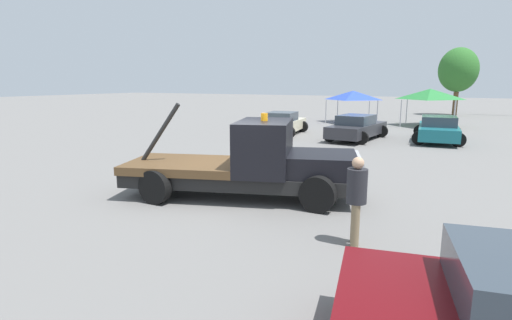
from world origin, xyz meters
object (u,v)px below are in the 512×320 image
tree_left (458,70)px  traffic_cone (299,171)px  tow_truck (253,164)px  canopy_tent_blue (353,95)px  person_near_truck (357,195)px  parked_car_charcoal (357,128)px  parked_car_cream (282,124)px  parked_car_teal (438,129)px  canopy_tent_green (430,94)px

tree_left → traffic_cone: bearing=-97.6°
tow_truck → canopy_tent_blue: 21.55m
person_near_truck → traffic_cone: person_near_truck is taller
tree_left → parked_car_charcoal: bearing=-102.2°
tow_truck → parked_car_cream: tow_truck is taller
parked_car_charcoal → person_near_truck: bearing=-159.7°
tree_left → traffic_cone: tree_left is taller
canopy_tent_blue → person_near_truck: bearing=-76.1°
parked_car_teal → canopy_tent_green: size_ratio=1.45×
parked_car_cream → tree_left: 22.26m
parked_car_cream → parked_car_teal: bearing=-88.9°
person_near_truck → canopy_tent_green: size_ratio=0.51×
parked_car_charcoal → tree_left: bearing=-4.9°
tow_truck → parked_car_cream: size_ratio=1.39×
person_near_truck → tree_left: tree_left is taller
parked_car_teal → tree_left: 19.35m
tree_left → canopy_tent_green: bearing=-97.6°
parked_car_cream → parked_car_charcoal: same height
parked_car_cream → parked_car_teal: (8.33, 1.12, 0.00)m
tree_left → parked_car_teal: bearing=-91.4°
parked_car_charcoal → tree_left: tree_left is taller
parked_car_cream → parked_car_charcoal: size_ratio=0.95×
tow_truck → canopy_tent_green: canopy_tent_green is taller
parked_car_teal → canopy_tent_blue: (-6.41, 7.94, 1.41)m
parked_car_teal → canopy_tent_green: 8.06m
person_near_truck → canopy_tent_blue: canopy_tent_blue is taller
canopy_tent_green → parked_car_cream: bearing=-129.2°
canopy_tent_blue → parked_car_cream: bearing=-101.9°
tow_truck → person_near_truck: tow_truck is taller
person_near_truck → tree_left: size_ratio=0.28×
parked_car_cream → tree_left: tree_left is taller
tow_truck → canopy_tent_blue: (-2.56, 21.37, 1.16)m
parked_car_charcoal → parked_car_cream: bearing=95.8°
canopy_tent_blue → traffic_cone: 19.14m
parked_car_cream → canopy_tent_green: canopy_tent_green is taller
traffic_cone → parked_car_teal: bearing=72.1°
parked_car_charcoal → canopy_tent_blue: bearing=22.5°
tree_left → canopy_tent_blue: bearing=-121.8°
tow_truck → parked_car_teal: (3.85, 13.44, -0.25)m
canopy_tent_green → person_near_truck: bearing=-89.1°
parked_car_teal → parked_car_cream: bearing=93.5°
canopy_tent_green → tree_left: (1.49, 11.19, 1.90)m
person_near_truck → parked_car_cream: (-7.68, 14.28, -0.34)m
canopy_tent_green → canopy_tent_blue: bearing=179.0°
person_near_truck → tree_left: (1.11, 34.44, 3.14)m
parked_car_charcoal → parked_car_teal: bearing=-65.3°
parked_car_cream → tree_left: size_ratio=0.76×
tow_truck → parked_car_charcoal: 12.20m
canopy_tent_blue → canopy_tent_green: bearing=-1.0°
person_near_truck → parked_car_charcoal: bearing=-92.6°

